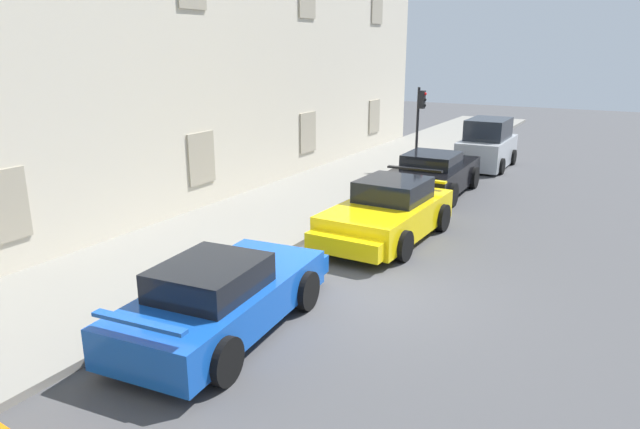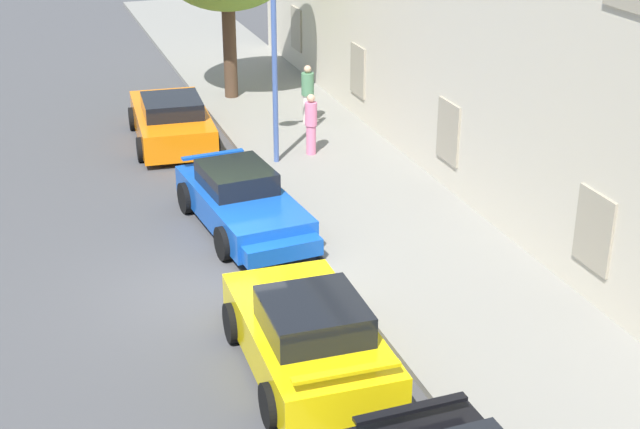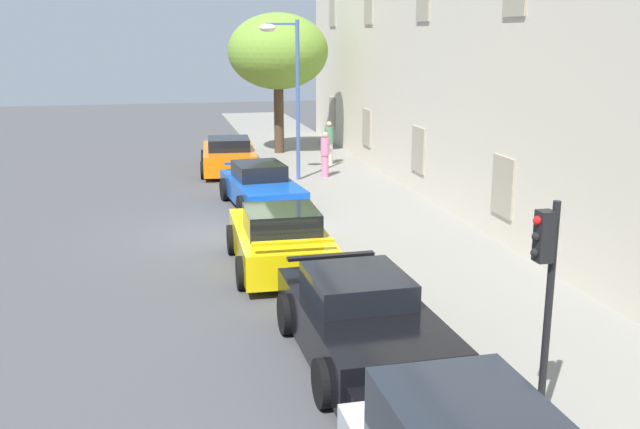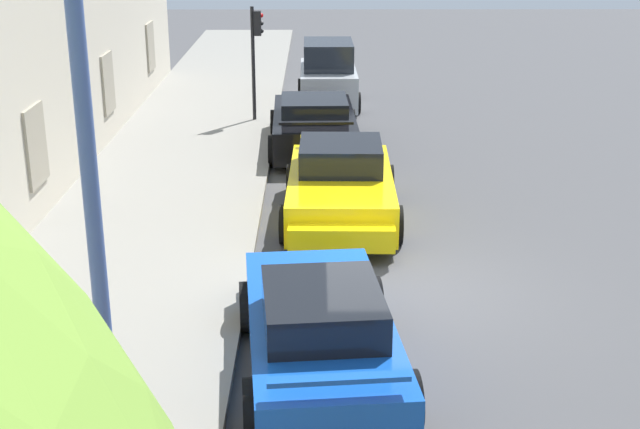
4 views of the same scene
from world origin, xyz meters
name	(u,v)px [view 2 (image 2 of 4)]	position (x,y,z in m)	size (l,w,h in m)	color
ground_plane	(210,289)	(0.00, 0.00, 0.00)	(80.00, 80.00, 0.00)	#444447
sidewalk	(420,253)	(0.00, 4.60, 0.07)	(60.00, 4.18, 0.14)	gray
sportscar_red_lead	(171,119)	(-9.27, 0.99, 0.61)	(5.06, 2.46, 1.39)	orange
sportscar_yellow_flank	(244,205)	(-2.52, 1.39, 0.62)	(4.96, 2.38, 1.36)	#144CB2
sportscar_white_middle	(305,332)	(3.24, 0.94, 0.65)	(4.65, 2.30, 1.48)	yellow
street_lamp	(257,16)	(-6.20, 2.81, 4.05)	(0.44, 1.42, 5.66)	#3F5999
pedestrian_admiring	(308,94)	(-9.09, 5.07, 1.03)	(0.48, 0.48, 1.75)	silver
pedestrian_strolling	(311,123)	(-6.46, 4.29, 1.01)	(0.47, 0.47, 1.68)	pink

